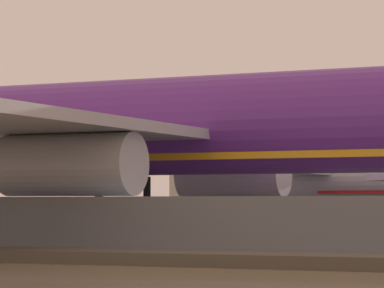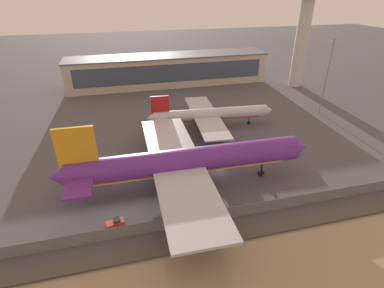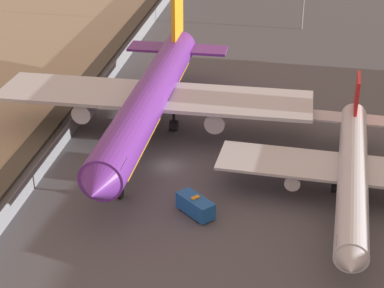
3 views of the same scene
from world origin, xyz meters
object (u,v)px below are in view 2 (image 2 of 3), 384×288
cargo_jet_purple (185,162)px  apron_light_mast_apron_east (327,74)px  baggage_tug (115,224)px  ops_van (252,150)px  control_tower (304,27)px  passenger_jet_silver (209,115)px

cargo_jet_purple → apron_light_mast_apron_east: apron_light_mast_apron_east is taller
baggage_tug → ops_van: ops_van is taller
baggage_tug → control_tower: 108.41m
cargo_jet_purple → baggage_tug: bearing=-149.3°
apron_light_mast_apron_east → baggage_tug: bearing=-150.7°
passenger_jet_silver → ops_van: 19.92m
cargo_jet_purple → passenger_jet_silver: (14.27, 28.34, -2.11)m
baggage_tug → ops_van: 39.98m
cargo_jet_purple → baggage_tug: size_ratio=16.02×
passenger_jet_silver → baggage_tug: passenger_jet_silver is taller
cargo_jet_purple → passenger_jet_silver: 31.80m
cargo_jet_purple → ops_van: 22.89m
ops_van → apron_light_mast_apron_east: (34.65, 20.74, 12.43)m
ops_van → baggage_tug: bearing=-152.3°
apron_light_mast_apron_east → passenger_jet_silver: bearing=-177.3°
control_tower → apron_light_mast_apron_east: control_tower is taller
cargo_jet_purple → apron_light_mast_apron_east: 63.06m
ops_van → apron_light_mast_apron_east: bearing=30.9°
baggage_tug → apron_light_mast_apron_east: bearing=29.3°
baggage_tug → cargo_jet_purple: bearing=30.7°
passenger_jet_silver → apron_light_mast_apron_east: apron_light_mast_apron_east is taller
cargo_jet_purple → apron_light_mast_apron_east: bearing=28.9°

